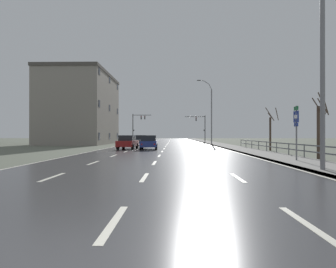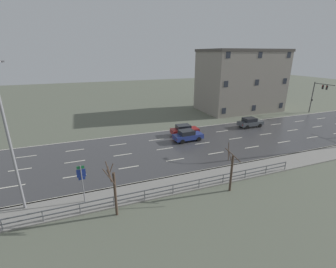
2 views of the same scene
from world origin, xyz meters
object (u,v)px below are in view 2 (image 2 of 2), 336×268
(traffic_signal_left, at_px, (317,93))
(car_near_left, at_px, (188,135))
(brick_building, at_px, (240,80))
(car_far_right, at_px, (184,130))
(street_lamp_foreground, at_px, (11,144))
(car_distant, at_px, (250,122))
(highway_sign, at_px, (82,179))

(traffic_signal_left, height_order, car_near_left, traffic_signal_left)
(car_near_left, relative_size, brick_building, 0.25)
(car_far_right, bearing_deg, car_near_left, -10.43)
(street_lamp_foreground, relative_size, traffic_signal_left, 1.79)
(traffic_signal_left, bearing_deg, car_distant, -80.57)
(highway_sign, bearing_deg, car_near_left, 125.72)
(traffic_signal_left, bearing_deg, street_lamp_foreground, -73.69)
(traffic_signal_left, xyz_separation_m, car_near_left, (5.31, -30.69, -3.40))
(car_near_left, height_order, car_distant, same)
(highway_sign, relative_size, traffic_signal_left, 0.54)
(car_far_right, bearing_deg, highway_sign, -45.98)
(highway_sign, relative_size, car_distant, 0.82)
(street_lamp_foreground, distance_m, traffic_signal_left, 51.12)
(highway_sign, xyz_separation_m, car_distant, (-12.30, 26.40, -1.35))
(car_far_right, xyz_separation_m, brick_building, (-11.20, 17.75, 5.40))
(highway_sign, xyz_separation_m, brick_building, (-23.66, 32.28, 4.06))
(street_lamp_foreground, xyz_separation_m, traffic_signal_left, (-14.35, 49.05, -1.21))
(street_lamp_foreground, relative_size, highway_sign, 3.32)
(street_lamp_foreground, xyz_separation_m, brick_building, (-22.68, 36.71, 0.80))
(car_near_left, bearing_deg, street_lamp_foreground, -66.33)
(brick_building, bearing_deg, car_near_left, -53.37)
(street_lamp_foreground, bearing_deg, traffic_signal_left, 106.31)
(street_lamp_foreground, height_order, highway_sign, street_lamp_foreground)
(car_far_right, bearing_deg, car_distant, 92.66)
(car_distant, distance_m, brick_building, 13.88)
(car_far_right, distance_m, brick_building, 21.67)
(car_far_right, height_order, brick_building, brick_building)
(traffic_signal_left, relative_size, brick_building, 0.38)
(car_near_left, relative_size, car_distant, 1.02)
(traffic_signal_left, height_order, brick_building, brick_building)
(car_near_left, height_order, car_far_right, same)
(highway_sign, bearing_deg, car_distant, 114.99)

